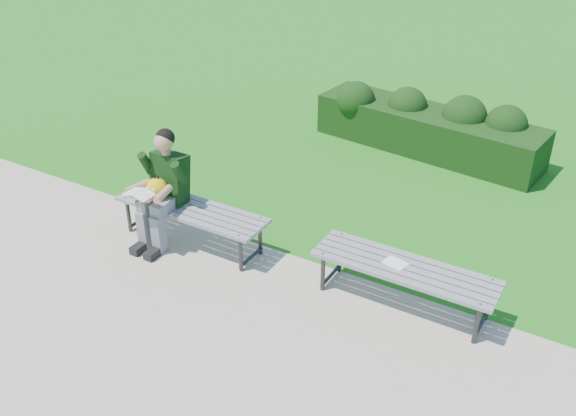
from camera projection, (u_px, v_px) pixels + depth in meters
The scene contains 7 objects.
ground at pixel (279, 252), 7.16m from camera, with size 80.00×80.00×0.00m.
walkway at pixel (180, 344), 5.85m from camera, with size 30.00×3.50×0.02m.
hedge at pixel (430, 125), 9.32m from camera, with size 3.41×1.23×0.89m.
bench_left at pixel (191, 212), 7.11m from camera, with size 1.80×0.50×0.46m.
bench_right at pixel (405, 271), 6.14m from camera, with size 1.80×0.50×0.46m.
seated_boy at pixel (162, 185), 7.02m from camera, with size 0.56×0.76×1.31m.
paper_sheet at pixel (395, 263), 6.16m from camera, with size 0.25×0.20×0.01m.
Camera 1 is at (3.10, -5.08, 4.02)m, focal length 40.00 mm.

